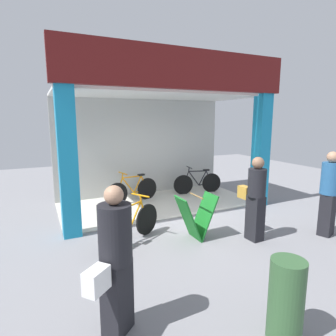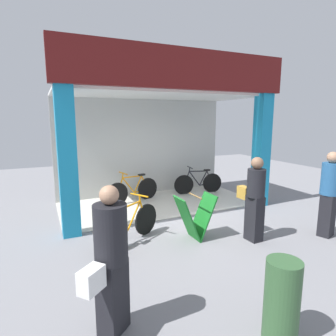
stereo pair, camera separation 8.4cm
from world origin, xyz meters
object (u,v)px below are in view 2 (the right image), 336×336
bicycle_inside_1 (133,190)px  bicycle_inside_0 (198,183)px  sandwich_board_sign (195,217)px  pedestrian_0 (110,259)px  pedestrian_1 (255,197)px  pedestrian_2 (329,193)px  trash_bin (282,301)px  bicycle_parked_0 (130,225)px

bicycle_inside_1 → bicycle_inside_0: bearing=1.4°
sandwich_board_sign → pedestrian_0: size_ratio=0.53×
pedestrian_1 → pedestrian_2: bearing=-17.2°
pedestrian_0 → trash_bin: 1.93m
pedestrian_0 → trash_bin: pedestrian_0 is taller
pedestrian_0 → trash_bin: bearing=-28.3°
pedestrian_0 → pedestrian_2: (4.74, 0.84, 0.03)m
sandwich_board_sign → pedestrian_2: 2.82m
pedestrian_1 → bicycle_parked_0: bearing=158.7°
pedestrian_1 → pedestrian_2: (1.54, -0.48, 0.04)m
pedestrian_2 → bicycle_inside_1: bearing=126.7°
bicycle_inside_0 → bicycle_parked_0: 4.11m
sandwich_board_sign → pedestrian_0: pedestrian_0 is taller
sandwich_board_sign → pedestrian_2: (2.59, -1.01, 0.47)m
bicycle_inside_1 → pedestrian_1: (1.42, -3.50, 0.52)m
pedestrian_2 → pedestrian_1: bearing=162.8°
bicycle_parked_0 → trash_bin: bearing=-76.0°
bicycle_inside_0 → trash_bin: bearing=-112.2°
bicycle_inside_0 → pedestrian_0: pedestrian_0 is taller
bicycle_parked_0 → trash_bin: 3.21m
bicycle_parked_0 → sandwich_board_sign: 1.33m
bicycle_inside_0 → trash_bin: size_ratio=1.71×
bicycle_inside_1 → trash_bin: size_ratio=1.74×
bicycle_inside_1 → pedestrian_0: bearing=-110.3°
pedestrian_0 → pedestrian_1: size_ratio=1.02×
bicycle_inside_1 → bicycle_parked_0: size_ratio=1.13×
bicycle_inside_1 → sandwich_board_sign: (0.37, -2.97, 0.09)m
bicycle_parked_0 → sandwich_board_sign: sandwich_board_sign is taller
bicycle_inside_0 → bicycle_parked_0: bearing=-139.8°
pedestrian_1 → pedestrian_2: 1.62m
bicycle_parked_0 → pedestrian_1: size_ratio=0.86×
bicycle_inside_0 → trash_bin: trash_bin is taller
sandwich_board_sign → pedestrian_1: size_ratio=0.54×
trash_bin → bicycle_inside_1: bearing=88.8°
bicycle_inside_0 → pedestrian_2: (0.72, -4.03, 0.57)m
bicycle_inside_0 → bicycle_inside_1: 2.24m
bicycle_inside_0 → pedestrian_0: 6.34m
bicycle_inside_1 → pedestrian_0: size_ratio=0.95×
pedestrian_1 → trash_bin: pedestrian_1 is taller
bicycle_parked_0 → pedestrian_1: 2.54m
pedestrian_1 → pedestrian_2: pedestrian_2 is taller
bicycle_parked_0 → sandwich_board_sign: (1.27, -0.37, 0.09)m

